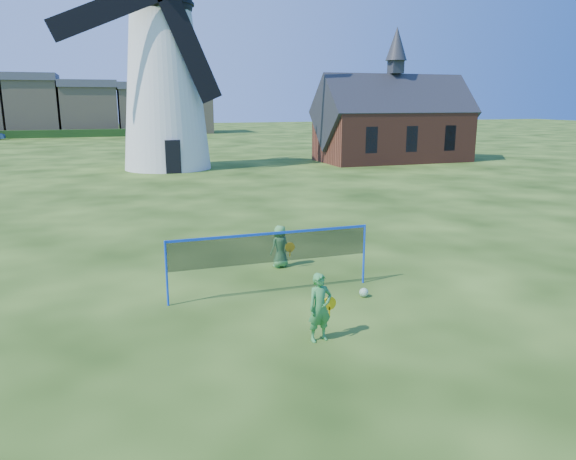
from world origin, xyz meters
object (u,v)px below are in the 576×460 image
Objects in this scene: player_girl at (320,307)px; player_boy at (280,246)px; chapel at (393,125)px; badminton_net at (271,249)px; play_ball at (364,293)px; windmill at (164,77)px.

player_girl is 4.94m from player_boy.
badminton_net is at bearing -124.79° from chapel.
chapel reaches higher than play_ball.
player_boy is at bearing 72.75° from player_girl.
windmill reaches higher than player_girl.
player_girl is 1.14× the size of player_boy.
play_ball is at bearing -25.11° from badminton_net.
player_boy is at bearing -125.60° from chapel.
chapel is 34.11m from player_girl.
player_girl is 6.27× the size of play_ball.
badminton_net reaches higher than play_ball.
player_girl is at bearing -135.39° from play_ball.
badminton_net is 3.66× the size of player_girl.
player_girl reaches higher than player_boy.
chapel is 8.69× the size of player_girl.
player_boy is at bearing 111.27° from play_ball.
windmill is at bearing -109.72° from player_boy.
play_ball is (1.93, 1.91, -0.58)m from player_girl.
player_boy is 5.50× the size of play_ball.
badminton_net is (-18.09, -26.04, -1.71)m from chapel.
badminton_net is (-0.66, -26.70, -5.12)m from windmill.
chapel is 9.91× the size of player_boy.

